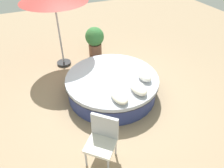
{
  "coord_description": "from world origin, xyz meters",
  "views": [
    {
      "loc": [
        -4.02,
        1.74,
        3.69
      ],
      "look_at": [
        0.0,
        0.0,
        0.33
      ],
      "focal_mm": 33.9,
      "sensor_mm": 36.0,
      "label": 1
    }
  ],
  "objects_px": {
    "throw_pillow_1": "(138,88)",
    "planter": "(95,40)",
    "throw_pillow_2": "(145,76)",
    "round_bed": "(112,85)",
    "patio_chair": "(103,137)",
    "throw_pillow_0": "(119,96)"
  },
  "relations": [
    {
      "from": "throw_pillow_1",
      "to": "planter",
      "type": "height_order",
      "value": "planter"
    },
    {
      "from": "round_bed",
      "to": "planter",
      "type": "relative_size",
      "value": 2.45
    },
    {
      "from": "round_bed",
      "to": "throw_pillow_0",
      "type": "bearing_deg",
      "value": 167.45
    },
    {
      "from": "throw_pillow_1",
      "to": "planter",
      "type": "bearing_deg",
      "value": -0.01
    },
    {
      "from": "throw_pillow_0",
      "to": "throw_pillow_1",
      "type": "bearing_deg",
      "value": -81.79
    },
    {
      "from": "throw_pillow_2",
      "to": "planter",
      "type": "bearing_deg",
      "value": 7.99
    },
    {
      "from": "throw_pillow_2",
      "to": "throw_pillow_1",
      "type": "bearing_deg",
      "value": 133.02
    },
    {
      "from": "patio_chair",
      "to": "throw_pillow_2",
      "type": "bearing_deg",
      "value": -99.44
    },
    {
      "from": "throw_pillow_1",
      "to": "planter",
      "type": "distance_m",
      "value": 2.99
    },
    {
      "from": "throw_pillow_2",
      "to": "patio_chair",
      "type": "bearing_deg",
      "value": 127.85
    },
    {
      "from": "round_bed",
      "to": "patio_chair",
      "type": "relative_size",
      "value": 2.44
    },
    {
      "from": "patio_chair",
      "to": "planter",
      "type": "distance_m",
      "value": 4.09
    },
    {
      "from": "throw_pillow_1",
      "to": "throw_pillow_2",
      "type": "relative_size",
      "value": 1.24
    },
    {
      "from": "patio_chair",
      "to": "planter",
      "type": "height_order",
      "value": "patio_chair"
    },
    {
      "from": "planter",
      "to": "patio_chair",
      "type": "bearing_deg",
      "value": 162.34
    },
    {
      "from": "round_bed",
      "to": "planter",
      "type": "height_order",
      "value": "planter"
    },
    {
      "from": "throw_pillow_1",
      "to": "throw_pillow_0",
      "type": "bearing_deg",
      "value": 98.21
    },
    {
      "from": "throw_pillow_1",
      "to": "planter",
      "type": "relative_size",
      "value": 0.57
    },
    {
      "from": "round_bed",
      "to": "throw_pillow_2",
      "type": "relative_size",
      "value": 5.3
    },
    {
      "from": "throw_pillow_1",
      "to": "patio_chair",
      "type": "height_order",
      "value": "patio_chair"
    },
    {
      "from": "throw_pillow_1",
      "to": "round_bed",
      "type": "bearing_deg",
      "value": 23.39
    },
    {
      "from": "throw_pillow_1",
      "to": "throw_pillow_2",
      "type": "xyz_separation_m",
      "value": [
        0.35,
        -0.37,
        0.01
      ]
    }
  ]
}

